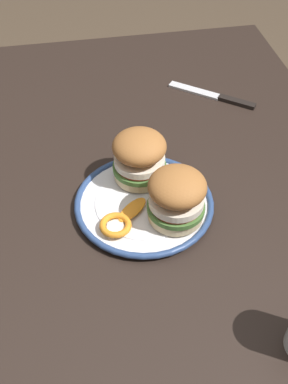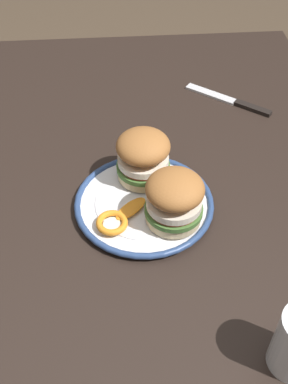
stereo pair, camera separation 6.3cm
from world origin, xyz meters
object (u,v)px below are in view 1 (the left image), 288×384
(sandwich_half_left, at_px, (139,156))
(dining_table, at_px, (139,247))
(table_knife, at_px, (217,97))
(dinner_plate, at_px, (144,203))
(sandwich_half_right, at_px, (177,196))

(sandwich_half_left, bearing_deg, dining_table, -10.62)
(sandwich_half_left, relative_size, table_knife, 0.71)
(dinner_plate, height_order, sandwich_half_left, sandwich_half_left)
(sandwich_half_right, bearing_deg, dinner_plate, -133.94)
(sandwich_half_left, bearing_deg, table_knife, 136.94)
(dinner_plate, bearing_deg, table_knife, 143.23)
(dining_table, bearing_deg, sandwich_half_right, 68.64)
(sandwich_half_left, distance_m, table_knife, 0.35)
(sandwich_half_left, relative_size, sandwich_half_right, 1.02)
(dinner_plate, height_order, table_knife, dinner_plate)
(dinner_plate, relative_size, sandwich_half_left, 1.98)
(sandwich_half_right, relative_size, table_knife, 0.69)
(dining_table, relative_size, sandwich_half_left, 10.46)
(dinner_plate, xyz_separation_m, table_knife, (-0.32, 0.24, -0.01))
(dining_table, distance_m, sandwich_half_right, 0.17)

